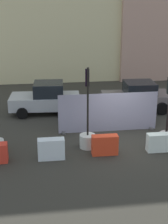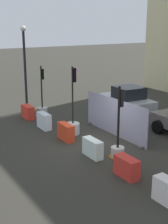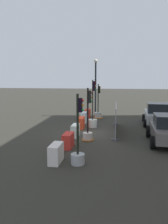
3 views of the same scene
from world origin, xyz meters
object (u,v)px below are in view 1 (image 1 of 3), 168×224
object	(u,v)px
construction_barrier_2	(105,145)
car_grey_saloon	(137,96)
construction_barrier_1	(51,149)
construction_barrier_3	(160,142)
traffic_light_1	(88,135)
car_silver_hatchback	(46,98)
traffic_light_2	(167,130)

from	to	relation	value
construction_barrier_2	car_grey_saloon	size ratio (longest dim) A/B	0.27
construction_barrier_1	construction_barrier_3	distance (m)	4.64
car_grey_saloon	construction_barrier_1	bearing A→B (deg)	-132.94
traffic_light_1	construction_barrier_1	size ratio (longest dim) A/B	3.27
car_silver_hatchback	traffic_light_1	bearing A→B (deg)	-71.93
traffic_light_1	construction_barrier_2	world-z (taller)	traffic_light_1
traffic_light_2	construction_barrier_3	size ratio (longest dim) A/B	2.84
car_silver_hatchback	construction_barrier_1	bearing A→B (deg)	-89.76
car_grey_saloon	construction_barrier_2	bearing A→B (deg)	-118.68
traffic_light_1	construction_barrier_2	distance (m)	1.00
traffic_light_1	construction_barrier_1	xyz separation A→B (m)	(-1.63, -0.89, -0.14)
traffic_light_1	traffic_light_2	world-z (taller)	traffic_light_1
traffic_light_2	car_grey_saloon	distance (m)	4.69
construction_barrier_2	car_silver_hatchback	size ratio (longest dim) A/B	0.27
traffic_light_2	car_silver_hatchback	distance (m)	7.27
car_silver_hatchback	traffic_light_2	bearing A→B (deg)	-43.13
construction_barrier_1	traffic_light_2	bearing A→B (deg)	10.72
traffic_light_2	car_grey_saloon	size ratio (longest dim) A/B	0.78
car_grey_saloon	car_silver_hatchback	size ratio (longest dim) A/B	1.00
construction_barrier_3	car_silver_hatchback	size ratio (longest dim) A/B	0.27
car_grey_saloon	construction_barrier_3	bearing A→B (deg)	-96.65
construction_barrier_3	car_grey_saloon	xyz separation A→B (m)	(0.65, 5.58, 0.43)
traffic_light_2	construction_barrier_1	world-z (taller)	traffic_light_2
construction_barrier_1	car_silver_hatchback	distance (m)	5.98
construction_barrier_2	car_silver_hatchback	xyz separation A→B (m)	(-2.27, 5.85, 0.41)
construction_barrier_1	traffic_light_1	bearing A→B (deg)	28.76
traffic_light_1	car_silver_hatchback	distance (m)	5.34
construction_barrier_1	car_grey_saloon	distance (m)	7.78
traffic_light_2	construction_barrier_2	world-z (taller)	traffic_light_2
traffic_light_1	construction_barrier_3	distance (m)	3.12
construction_barrier_1	car_grey_saloon	bearing A→B (deg)	47.06
traffic_light_1	construction_barrier_1	world-z (taller)	traffic_light_1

